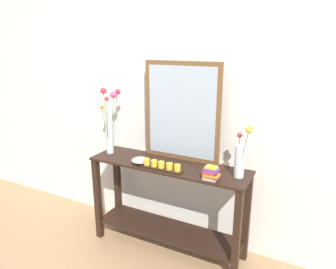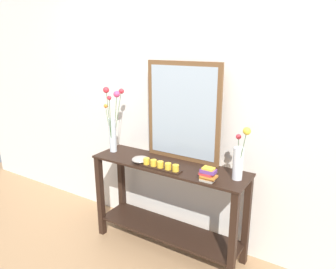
% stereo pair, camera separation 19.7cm
% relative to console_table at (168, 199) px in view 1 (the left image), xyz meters
% --- Properties ---
extents(ground_plane, '(7.00, 6.00, 0.02)m').
position_rel_console_table_xyz_m(ground_plane, '(0.00, 0.00, -0.52)').
color(ground_plane, '#A87F56').
extents(wall_back, '(6.40, 0.08, 2.70)m').
position_rel_console_table_xyz_m(wall_back, '(0.00, 0.32, 0.84)').
color(wall_back, silver).
rests_on(wall_back, ground).
extents(console_table, '(1.46, 0.40, 0.86)m').
position_rel_console_table_xyz_m(console_table, '(0.00, 0.00, 0.00)').
color(console_table, black).
rests_on(console_table, ground).
extents(mirror_leaning, '(0.72, 0.03, 0.89)m').
position_rel_console_table_xyz_m(mirror_leaning, '(0.05, 0.17, 0.79)').
color(mirror_leaning, brown).
rests_on(mirror_leaning, console_table).
extents(tall_vase_left, '(0.19, 0.24, 0.65)m').
position_rel_console_table_xyz_m(tall_vase_left, '(-0.63, 0.00, 0.63)').
color(tall_vase_left, silver).
rests_on(tall_vase_left, console_table).
extents(vase_right, '(0.15, 0.16, 0.45)m').
position_rel_console_table_xyz_m(vase_right, '(0.64, 0.01, 0.52)').
color(vase_right, silver).
rests_on(vase_right, console_table).
extents(candle_tray, '(0.39, 0.09, 0.07)m').
position_rel_console_table_xyz_m(candle_tray, '(0.00, -0.13, 0.37)').
color(candle_tray, black).
rests_on(candle_tray, console_table).
extents(decorative_bowl, '(0.16, 0.16, 0.05)m').
position_rel_console_table_xyz_m(decorative_bowl, '(-0.23, -0.10, 0.38)').
color(decorative_bowl, '#9E9389').
rests_on(decorative_bowl, console_table).
extents(book_stack, '(0.14, 0.09, 0.12)m').
position_rel_console_table_xyz_m(book_stack, '(0.45, -0.14, 0.40)').
color(book_stack, '#B2A893').
rests_on(book_stack, console_table).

